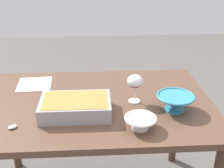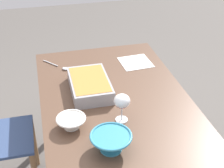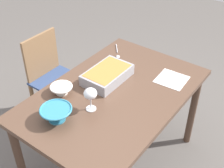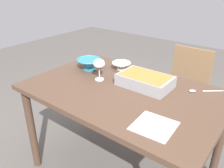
% 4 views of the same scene
% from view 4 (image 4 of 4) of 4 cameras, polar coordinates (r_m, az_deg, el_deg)
% --- Properties ---
extents(dining_table, '(1.31, 0.86, 0.75)m').
position_cam_4_polar(dining_table, '(1.61, 2.64, -4.04)').
color(dining_table, brown).
rests_on(dining_table, ground_plane).
extents(chair, '(0.38, 0.41, 0.85)m').
position_cam_4_polar(chair, '(2.27, 17.16, -1.52)').
color(chair, '#334772').
rests_on(chair, ground_plane).
extents(wine_glass, '(0.08, 0.08, 0.16)m').
position_cam_4_polar(wine_glass, '(1.67, -3.19, 4.73)').
color(wine_glass, white).
rests_on(wine_glass, dining_table).
extents(casserole_dish, '(0.36, 0.23, 0.08)m').
position_cam_4_polar(casserole_dish, '(1.61, 8.12, 0.96)').
color(casserole_dish, '#99999E').
rests_on(casserole_dish, dining_table).
extents(mixing_bowl, '(0.20, 0.20, 0.09)m').
position_cam_4_polar(mixing_bowl, '(1.89, -5.62, 5.03)').
color(mixing_bowl, teal).
rests_on(mixing_bowl, dining_table).
extents(small_bowl, '(0.15, 0.15, 0.06)m').
position_cam_4_polar(small_bowl, '(1.88, 2.32, 4.64)').
color(small_bowl, white).
rests_on(small_bowl, dining_table).
extents(serving_spoon, '(0.19, 0.16, 0.01)m').
position_cam_4_polar(serving_spoon, '(1.63, 20.55, -1.60)').
color(serving_spoon, silver).
rests_on(serving_spoon, dining_table).
extents(napkin, '(0.22, 0.22, 0.00)m').
position_cam_4_polar(napkin, '(1.23, 10.28, -10.04)').
color(napkin, white).
rests_on(napkin, dining_table).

